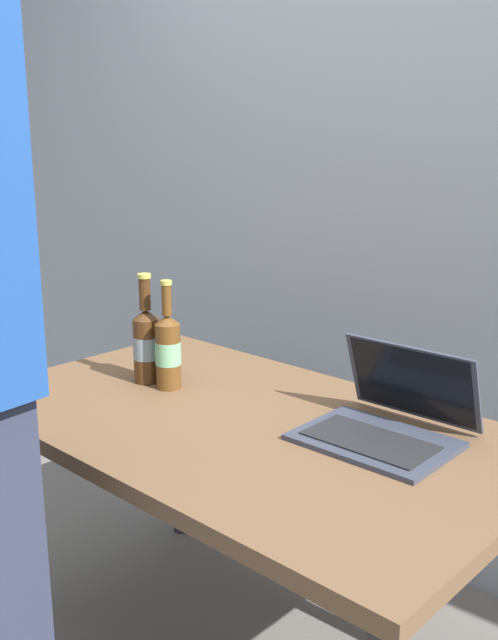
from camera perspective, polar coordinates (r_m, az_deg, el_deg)
desk at (r=1.79m, az=-0.60°, el=-9.85°), size 1.38×0.81×0.71m
laptop at (r=1.67m, az=10.95°, el=-7.72°), size 0.34×0.32×0.20m
beer_bottle_amber at (r=2.00m, az=-8.14°, el=-1.80°), size 0.08×0.08×0.31m
beer_bottle_brown at (r=1.94m, az=-6.44°, el=-2.33°), size 0.07×0.07×0.30m
back_wall at (r=2.28m, az=13.66°, el=12.20°), size 6.00×0.10×2.60m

